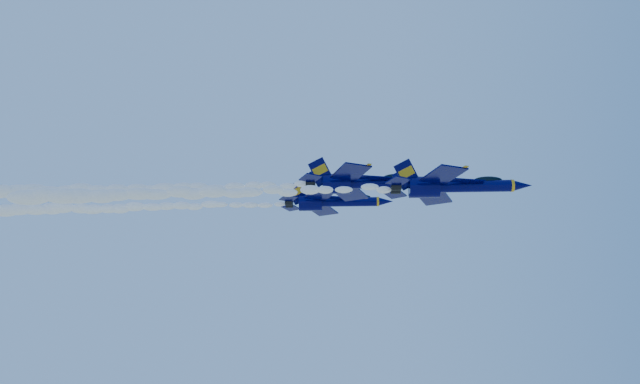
{
  "coord_description": "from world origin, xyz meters",
  "views": [
    {
      "loc": [
        0.07,
        -83.65,
        123.62
      ],
      "look_at": [
        -2.81,
        -4.58,
        152.45
      ],
      "focal_mm": 35.0,
      "sensor_mm": 36.0,
      "label": 1
    }
  ],
  "objects": [
    {
      "name": "jet_lead",
      "position": [
        13.07,
        -14.64,
        149.33
      ],
      "size": [
        16.47,
        13.51,
        6.12
      ],
      "color": "#01013B"
    },
    {
      "name": "smoke_trail_jet_lead",
      "position": [
        -16.64,
        -14.64,
        148.88
      ],
      "size": [
        45.36,
        2.1,
        1.89
      ],
      "primitive_type": "ellipsoid",
      "color": "white"
    },
    {
      "name": "smoke_trail_jet_second",
      "position": [
        -27.2,
        -5.89,
        152.76
      ],
      "size": [
        45.36,
        2.23,
        2.01
      ],
      "primitive_type": "ellipsoid",
      "color": "white"
    },
    {
      "name": "jet_second",
      "position": [
        2.96,
        -5.89,
        153.22
      ],
      "size": [
        17.49,
        14.34,
        6.5
      ],
      "color": "#01013B"
    },
    {
      "name": "smoke_trail_jet_third",
      "position": [
        -31.14,
        6.78,
        154.52
      ],
      "size": [
        45.36,
        2.11,
        1.9
      ],
      "primitive_type": "ellipsoid",
      "color": "white"
    },
    {
      "name": "jet_third",
      "position": [
        -1.39,
        6.78,
        154.97
      ],
      "size": [
        16.56,
        13.59,
        6.15
      ],
      "color": "#01013B"
    }
  ]
}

